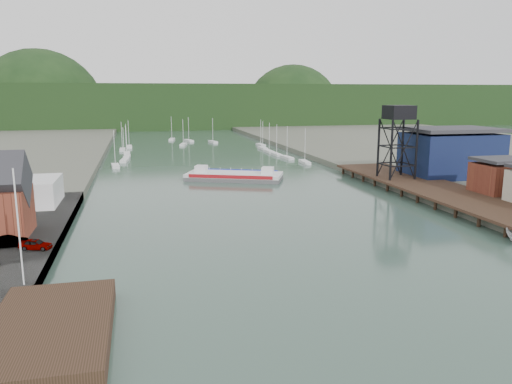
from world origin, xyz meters
name	(u,v)px	position (x,y,z in m)	size (l,w,h in m)	color
ground	(364,308)	(0.00, 0.00, 0.00)	(600.00, 600.00, 0.00)	#2C453C
west_stage	(50,331)	(-29.00, 0.00, 0.90)	(10.00, 18.00, 1.80)	black
east_pier	(437,189)	(37.00, 45.00, 1.90)	(14.00, 70.00, 2.45)	black
white_shed	(4,193)	(-44.00, 50.00, 3.85)	(18.00, 12.00, 4.50)	silver
flagpole	(19,228)	(-33.00, 10.00, 7.60)	(0.16, 0.16, 12.00)	silver
lift_tower	(399,117)	(35.00, 58.00, 15.65)	(6.50, 6.50, 16.00)	black
blue_shed	(451,153)	(50.00, 60.00, 7.06)	(20.50, 14.50, 11.30)	#0C0D37
marina_sailboats	(198,150)	(0.08, 138.46, 0.35)	(57.71, 92.65, 0.90)	silver
distant_hills	(162,109)	(-3.98, 301.35, 10.38)	(500.00, 120.00, 80.00)	black
chain_ferry	(234,176)	(1.49, 75.66, 0.95)	(24.71, 17.41, 3.30)	#515154
car_west_a	(36,244)	(-34.03, 22.20, 2.28)	(1.61, 3.99, 1.36)	#999999
car_west_b	(10,242)	(-37.39, 24.00, 2.32)	(1.53, 4.39, 1.45)	#999999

